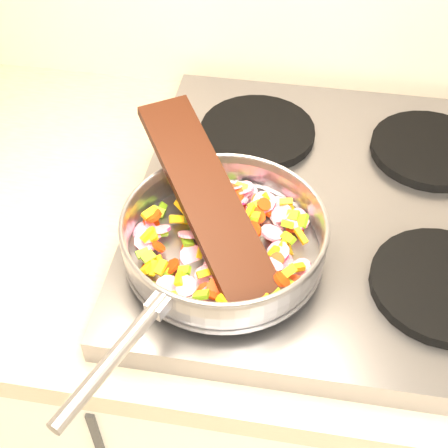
# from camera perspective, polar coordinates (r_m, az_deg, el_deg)

# --- Properties ---
(cooktop) EXTENTS (0.60, 0.60, 0.04)m
(cooktop) POSITION_cam_1_polar(r_m,az_deg,el_deg) (0.96, 10.26, 1.05)
(cooktop) COLOR #939399
(cooktop) RESTS_ON counter_top
(grate_fl) EXTENTS (0.19, 0.19, 0.02)m
(grate_fl) POSITION_cam_1_polar(r_m,az_deg,el_deg) (0.84, 0.62, -3.12)
(grate_fl) COLOR black
(grate_fl) RESTS_ON cooktop
(grate_fr) EXTENTS (0.19, 0.19, 0.02)m
(grate_fr) POSITION_cam_1_polar(r_m,az_deg,el_deg) (0.86, 19.41, -5.28)
(grate_fr) COLOR black
(grate_fr) RESTS_ON cooktop
(grate_bl) EXTENTS (0.19, 0.19, 0.02)m
(grate_bl) POSITION_cam_1_polar(r_m,az_deg,el_deg) (1.05, 3.08, 8.43)
(grate_bl) COLOR black
(grate_bl) RESTS_ON cooktop
(grate_br) EXTENTS (0.19, 0.19, 0.02)m
(grate_br) POSITION_cam_1_polar(r_m,az_deg,el_deg) (1.06, 18.33, 6.48)
(grate_br) COLOR black
(grate_br) RESTS_ON cooktop
(saute_pan) EXTENTS (0.31, 0.46, 0.06)m
(saute_pan) POSITION_cam_1_polar(r_m,az_deg,el_deg) (0.81, -0.09, -1.11)
(saute_pan) COLOR #9E9EA5
(saute_pan) RESTS_ON grate_fl
(vegetable_heap) EXTENTS (0.25, 0.25, 0.05)m
(vegetable_heap) POSITION_cam_1_polar(r_m,az_deg,el_deg) (0.83, 0.23, -1.57)
(vegetable_heap) COLOR yellow
(vegetable_heap) RESTS_ON saute_pan
(wooden_spatula) EXTENTS (0.24, 0.30, 0.10)m
(wooden_spatula) POSITION_cam_1_polar(r_m,az_deg,el_deg) (0.82, -1.70, 2.76)
(wooden_spatula) COLOR black
(wooden_spatula) RESTS_ON saute_pan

